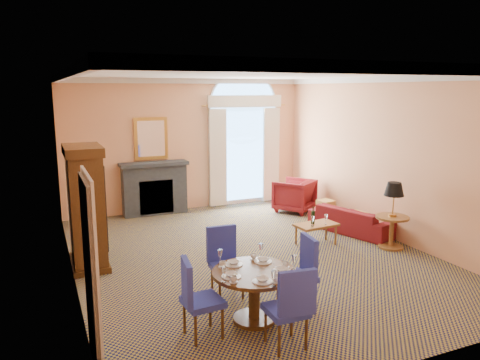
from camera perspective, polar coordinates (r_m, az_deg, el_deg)
name	(u,v)px	position (r m, az deg, el deg)	size (l,w,h in m)	color
ground	(251,256)	(8.53, 1.36, -9.20)	(7.50, 7.50, 0.00)	#13143D
room_envelope	(235,114)	(8.62, -0.60, 8.11)	(6.04, 7.52, 3.45)	#E8A16F
armoire	(86,209)	(8.19, -18.26, -3.39)	(0.59, 1.04, 2.05)	#3C230D
dining_table	(254,283)	(6.09, 1.75, -12.44)	(1.08, 1.09, 0.88)	#3C230D
dining_chair_north	(224,256)	(6.86, -1.92, -9.28)	(0.46, 0.48, 1.00)	#262F96
dining_chair_south	(291,303)	(5.49, 6.27, -14.73)	(0.47, 0.49, 1.00)	#262F96
dining_chair_east	(302,268)	(6.48, 7.61, -10.61)	(0.52, 0.52, 1.00)	#262F96
dining_chair_west	(195,294)	(5.71, -5.47, -13.66)	(0.50, 0.49, 1.00)	#262F96
sofa	(353,220)	(10.09, 13.56, -4.71)	(1.83, 0.72, 0.53)	maroon
armchair	(294,195)	(11.51, 6.64, -1.87)	(0.85, 0.87, 0.79)	maroon
coffee_table	(316,225)	(9.11, 9.27, -5.43)	(0.86, 0.53, 0.75)	brown
side_table	(393,207)	(9.16, 18.15, -3.19)	(0.62, 0.62, 1.24)	brown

